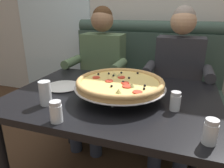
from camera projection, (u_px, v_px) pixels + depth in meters
name	position (u px, v px, depth m)	size (l,w,h in m)	color
booth_bench	(141.00, 92.00, 2.26)	(1.60, 0.78, 1.13)	#384C42
dining_table	(113.00, 107.00, 1.35)	(1.27, 0.92, 0.74)	black
diner_left	(100.00, 68.00, 2.03)	(0.54, 0.64, 1.27)	#2D3342
diner_right	(177.00, 75.00, 1.80)	(0.54, 0.64, 1.27)	#2D3342
pizza	(120.00, 83.00, 1.25)	(0.54, 0.54, 0.12)	silver
shaker_parmesan	(56.00, 113.00, 0.99)	(0.06, 0.06, 0.11)	white
shaker_pepper_flakes	(210.00, 133.00, 0.83)	(0.06, 0.06, 0.11)	white
shaker_oregano	(175.00, 102.00, 1.11)	(0.06, 0.06, 0.10)	white
plate_near_left	(63.00, 85.00, 1.45)	(0.24, 0.24, 0.02)	white
drinking_glass	(45.00, 94.00, 1.16)	(0.07, 0.07, 0.14)	silver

